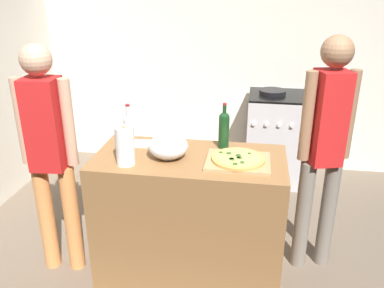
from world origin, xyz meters
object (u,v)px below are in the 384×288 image
(pizza, at_px, (238,159))
(person_in_stripes, at_px, (49,149))
(wine_bottle_amber, at_px, (224,128))
(person_in_red, at_px, (325,144))
(paper_towel_roll, at_px, (125,146))
(wine_bottle_clear, at_px, (129,133))
(stove, at_px, (276,138))
(mixing_bowl, at_px, (168,146))

(pizza, height_order, person_in_stripes, person_in_stripes)
(wine_bottle_amber, bearing_deg, person_in_red, 5.22)
(paper_towel_roll, xyz_separation_m, wine_bottle_clear, (-0.02, 0.16, 0.03))
(paper_towel_roll, distance_m, wine_bottle_clear, 0.17)
(wine_bottle_clear, bearing_deg, pizza, -3.01)
(pizza, height_order, wine_bottle_clear, wine_bottle_clear)
(person_in_red, bearing_deg, person_in_stripes, -169.80)
(person_in_red, bearing_deg, wine_bottle_clear, -168.21)
(wine_bottle_clear, height_order, wine_bottle_amber, wine_bottle_clear)
(wine_bottle_amber, xyz_separation_m, person_in_stripes, (-1.14, -0.27, -0.12))
(pizza, xyz_separation_m, wine_bottle_clear, (-0.71, 0.04, 0.12))
(paper_towel_roll, xyz_separation_m, wine_bottle_amber, (0.58, 0.37, 0.02))
(wine_bottle_clear, xyz_separation_m, stove, (1.04, 1.64, -0.61))
(pizza, distance_m, wine_bottle_clear, 0.72)
(paper_towel_roll, height_order, wine_bottle_clear, wine_bottle_clear)
(paper_towel_roll, bearing_deg, mixing_bowl, 29.15)
(wine_bottle_amber, distance_m, person_in_stripes, 1.18)
(mixing_bowl, relative_size, paper_towel_roll, 1.03)
(stove, distance_m, person_in_stripes, 2.37)
(person_in_stripes, xyz_separation_m, person_in_red, (1.82, 0.33, 0.02))
(wine_bottle_amber, relative_size, person_in_stripes, 0.19)
(pizza, bearing_deg, mixing_bowl, 178.64)
(wine_bottle_clear, relative_size, wine_bottle_amber, 1.08)
(mixing_bowl, bearing_deg, stove, 65.15)
(wine_bottle_clear, bearing_deg, mixing_bowl, -5.79)
(wine_bottle_clear, xyz_separation_m, person_in_stripes, (-0.54, -0.06, -0.13))
(pizza, height_order, stove, pizza)
(stove, bearing_deg, mixing_bowl, -114.85)
(wine_bottle_amber, bearing_deg, wine_bottle_clear, -161.15)
(person_in_stripes, bearing_deg, wine_bottle_amber, 13.07)
(person_in_red, bearing_deg, stove, 99.89)
(paper_towel_roll, relative_size, stove, 0.25)
(paper_towel_roll, xyz_separation_m, person_in_stripes, (-0.57, 0.10, -0.10))
(pizza, bearing_deg, paper_towel_roll, -169.77)
(paper_towel_roll, distance_m, wine_bottle_amber, 0.68)
(wine_bottle_amber, distance_m, stove, 1.61)
(mixing_bowl, xyz_separation_m, stove, (0.77, 1.67, -0.54))
(paper_towel_roll, bearing_deg, person_in_red, 18.86)
(pizza, relative_size, wine_bottle_clear, 0.98)
(pizza, distance_m, stove, 1.78)
(wine_bottle_clear, height_order, stove, wine_bottle_clear)
(wine_bottle_clear, xyz_separation_m, person_in_red, (1.28, 0.27, -0.11))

